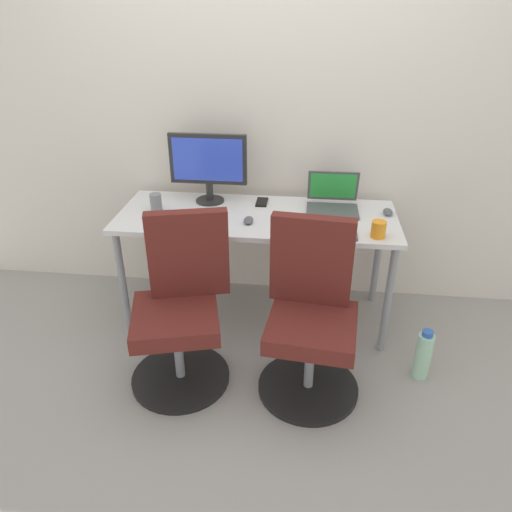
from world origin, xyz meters
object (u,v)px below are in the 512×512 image
object	(u,v)px
office_chair_left	(181,310)
coffee_mug	(379,229)
office_chair_right	(311,319)
desktop_monitor	(208,163)
open_laptop	(333,201)
water_bottle_on_floor	(423,355)

from	to	relation	value
office_chair_left	coffee_mug	size ratio (longest dim) A/B	10.22
office_chair_left	office_chair_right	xyz separation A→B (m)	(0.68, 0.00, 0.00)
office_chair_right	desktop_monitor	bearing A→B (deg)	130.62
office_chair_left	open_laptop	size ratio (longest dim) A/B	3.03
office_chair_left	office_chair_right	size ratio (longest dim) A/B	1.00
desktop_monitor	open_laptop	distance (m)	0.80
office_chair_left	water_bottle_on_floor	distance (m)	1.35
office_chair_right	open_laptop	bearing A→B (deg)	82.00
open_laptop	desktop_monitor	bearing A→B (deg)	177.42
office_chair_left	open_laptop	distance (m)	1.14
office_chair_right	open_laptop	xyz separation A→B (m)	(0.10, 0.74, 0.36)
water_bottle_on_floor	office_chair_right	bearing A→B (deg)	-169.75
water_bottle_on_floor	coffee_mug	bearing A→B (deg)	138.30
coffee_mug	office_chair_left	bearing A→B (deg)	-160.05
coffee_mug	open_laptop	bearing A→B (deg)	122.36
desktop_monitor	coffee_mug	bearing A→B (deg)	-22.04
desktop_monitor	coffee_mug	world-z (taller)	desktop_monitor
office_chair_left	open_laptop	bearing A→B (deg)	43.43
desktop_monitor	open_laptop	world-z (taller)	desktop_monitor
desktop_monitor	coffee_mug	xyz separation A→B (m)	(1.01, -0.41, -0.20)
water_bottle_on_floor	coffee_mug	size ratio (longest dim) A/B	3.37
office_chair_right	desktop_monitor	xyz separation A→B (m)	(-0.67, 0.78, 0.56)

